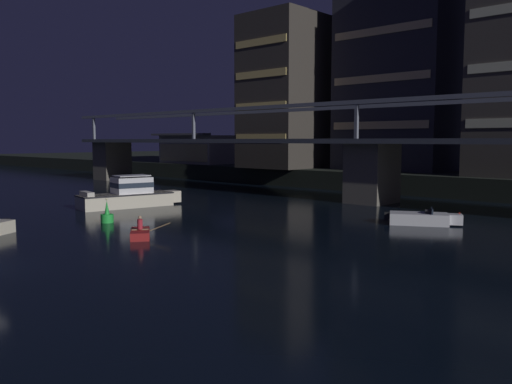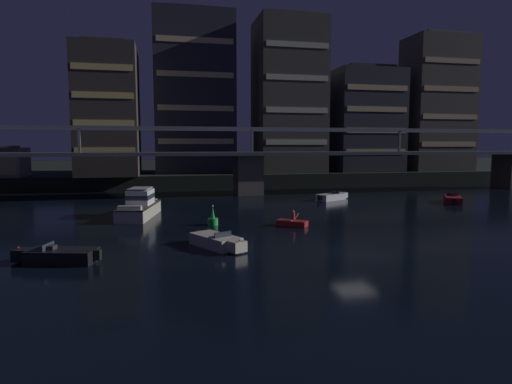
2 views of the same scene
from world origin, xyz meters
name	(u,v)px [view 1 (image 1 of 2)]	position (x,y,z in m)	size (l,w,h in m)	color
river_bridge	(372,155)	(0.00, 35.09, 4.51)	(93.79, 6.40, 9.38)	#605B51
tower_west_low	(292,92)	(-20.06, 48.25, 12.32)	(9.24, 13.18, 20.55)	#38332D
tower_west_tall	(404,59)	(-6.22, 52.95, 15.87)	(13.49, 11.85, 27.65)	#282833
waterfront_pavilion	(197,149)	(-38.31, 47.00, 4.44)	(12.40, 7.40, 4.70)	#B2AD9E
cabin_cruiser_near_left	(129,195)	(-14.23, 18.01, 1.05)	(4.20, 9.37, 2.79)	beige
speedboat_near_center	(422,219)	(9.13, 26.19, 0.41)	(4.90, 3.51, 1.16)	silver
channel_buoy	(107,216)	(-7.83, 11.84, 0.48)	(0.90, 0.90, 1.76)	green
dinghy_with_paddler	(140,233)	(-1.18, 9.99, 0.28)	(2.75, 2.69, 1.36)	maroon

